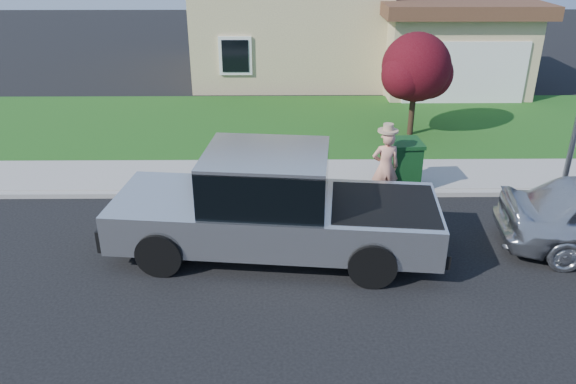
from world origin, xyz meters
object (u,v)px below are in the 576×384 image
object	(u,v)px
pickup_truck	(274,207)
trash_bin	(404,164)
woman	(385,166)
ornamental_tree	(417,70)

from	to	relation	value
pickup_truck	trash_bin	world-z (taller)	pickup_truck
pickup_truck	trash_bin	xyz separation A→B (m)	(3.23, 2.86, -0.25)
woman	pickup_truck	bearing A→B (deg)	39.02
woman	ornamental_tree	xyz separation A→B (m)	(1.68, 4.75, 1.22)
woman	ornamental_tree	size ratio (longest dim) A/B	0.62
trash_bin	pickup_truck	bearing A→B (deg)	-142.10
woman	trash_bin	world-z (taller)	woman
ornamental_tree	trash_bin	distance (m)	4.61
pickup_truck	woman	size ratio (longest dim) A/B	3.45
woman	ornamental_tree	distance (m)	5.18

